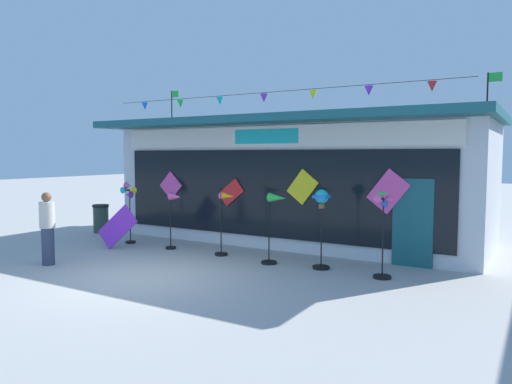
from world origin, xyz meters
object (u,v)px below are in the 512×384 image
at_px(wind_spinner_center_left, 225,216).
at_px(wind_spinner_left, 174,208).
at_px(person_mid_plaza, 47,228).
at_px(trash_bin, 101,218).
at_px(kite_shop_building, 300,179).
at_px(wind_spinner_far_left, 129,198).
at_px(wind_spinner_center_right, 275,216).
at_px(wind_spinner_far_right, 383,228).
at_px(wind_spinner_right, 322,211).
at_px(display_kite_on_ground, 117,227).

bearing_deg(wind_spinner_center_left, wind_spinner_left, -179.52).
xyz_separation_m(person_mid_plaza, trash_bin, (-2.60, 3.82, -0.39)).
distance_m(kite_shop_building, person_mid_plaza, 7.13).
height_order(wind_spinner_left, trash_bin, wind_spinner_left).
bearing_deg(trash_bin, kite_shop_building, 21.29).
relative_size(kite_shop_building, trash_bin, 12.02).
distance_m(wind_spinner_far_left, wind_spinner_center_right, 4.86).
xyz_separation_m(wind_spinner_center_right, person_mid_plaza, (-4.46, -2.71, -0.27)).
bearing_deg(wind_spinner_center_left, wind_spinner_far_right, -2.53).
bearing_deg(wind_spinner_right, display_kite_on_ground, -172.48).
height_order(person_mid_plaza, display_kite_on_ground, person_mid_plaza).
distance_m(wind_spinner_left, wind_spinner_center_left, 1.64).
bearing_deg(wind_spinner_center_left, kite_shop_building, 81.58).
relative_size(wind_spinner_left, wind_spinner_far_right, 0.84).
xyz_separation_m(kite_shop_building, wind_spinner_far_left, (-3.83, -3.25, -0.50)).
height_order(wind_spinner_right, display_kite_on_ground, wind_spinner_right).
bearing_deg(wind_spinner_far_left, trash_bin, 157.80).
bearing_deg(wind_spinner_far_right, person_mid_plaza, -158.62).
height_order(wind_spinner_center_right, trash_bin, wind_spinner_center_right).
distance_m(wind_spinner_far_left, wind_spinner_right, 5.94).
height_order(kite_shop_building, wind_spinner_center_left, kite_shop_building).
bearing_deg(display_kite_on_ground, trash_bin, 146.78).
height_order(wind_spinner_center_left, wind_spinner_far_right, wind_spinner_far_right).
distance_m(wind_spinner_left, trash_bin, 4.07).
xyz_separation_m(wind_spinner_far_left, trash_bin, (-2.21, 0.90, -0.83)).
relative_size(kite_shop_building, wind_spinner_center_right, 6.61).
relative_size(wind_spinner_far_right, person_mid_plaza, 1.08).
bearing_deg(wind_spinner_far_right, kite_shop_building, 135.70).
relative_size(wind_spinner_left, wind_spinner_right, 0.86).
distance_m(wind_spinner_far_right, display_kite_on_ground, 7.04).
distance_m(wind_spinner_center_right, display_kite_on_ground, 4.56).
height_order(wind_spinner_center_left, wind_spinner_center_right, wind_spinner_center_right).
bearing_deg(wind_spinner_center_right, trash_bin, 171.06).
bearing_deg(wind_spinner_left, display_kite_on_ground, -150.94).
xyz_separation_m(wind_spinner_far_left, person_mid_plaza, (0.39, -2.92, -0.44)).
relative_size(wind_spinner_right, trash_bin, 1.94).
relative_size(wind_spinner_far_left, person_mid_plaza, 1.04).
distance_m(wind_spinner_left, wind_spinner_right, 4.24).
relative_size(wind_spinner_left, person_mid_plaza, 0.91).
xyz_separation_m(wind_spinner_right, trash_bin, (-8.15, 0.94, -0.83)).
bearing_deg(person_mid_plaza, wind_spinner_right, 103.49).
height_order(wind_spinner_left, wind_spinner_far_right, wind_spinner_far_right).
relative_size(wind_spinner_far_right, display_kite_on_ground, 1.62).
distance_m(wind_spinner_center_left, trash_bin, 5.65).
bearing_deg(person_mid_plaza, kite_shop_building, 136.97).
distance_m(kite_shop_building, wind_spinner_far_left, 5.05).
xyz_separation_m(wind_spinner_far_left, wind_spinner_center_right, (4.85, -0.21, -0.17)).
height_order(wind_spinner_left, display_kite_on_ground, wind_spinner_left).
distance_m(kite_shop_building, wind_spinner_right, 3.95).
relative_size(wind_spinner_left, wind_spinner_center_left, 0.96).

